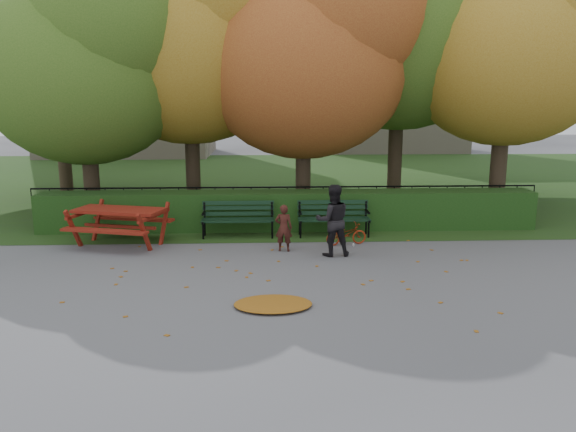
{
  "coord_description": "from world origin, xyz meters",
  "views": [
    {
      "loc": [
        -0.64,
        -10.08,
        3.37
      ],
      "look_at": [
        -0.15,
        1.34,
        1.0
      ],
      "focal_mm": 35.0,
      "sensor_mm": 36.0,
      "label": 1
    }
  ],
  "objects_px": {
    "bench_left": "(238,216)",
    "tree_c": "(316,46)",
    "bicycle": "(346,234)",
    "tree_b": "(200,27)",
    "picnic_table": "(119,217)",
    "tree_e": "(523,37)",
    "tree_a": "(92,56)",
    "tree_f": "(62,27)",
    "adult": "(333,220)",
    "tree_d": "(415,10)",
    "child": "(284,228)",
    "bench_right": "(333,215)",
    "tree_g": "(523,41)"
  },
  "relations": [
    {
      "from": "picnic_table",
      "to": "bicycle",
      "type": "bearing_deg",
      "value": 13.36
    },
    {
      "from": "tree_b",
      "to": "bench_left",
      "type": "distance_m",
      "value": 5.87
    },
    {
      "from": "bench_left",
      "to": "tree_c",
      "type": "bearing_deg",
      "value": 46.64
    },
    {
      "from": "tree_a",
      "to": "bench_left",
      "type": "relative_size",
      "value": 4.16
    },
    {
      "from": "tree_b",
      "to": "picnic_table",
      "type": "bearing_deg",
      "value": -112.76
    },
    {
      "from": "tree_e",
      "to": "bicycle",
      "type": "height_order",
      "value": "tree_e"
    },
    {
      "from": "tree_a",
      "to": "tree_g",
      "type": "relative_size",
      "value": 0.88
    },
    {
      "from": "tree_d",
      "to": "tree_g",
      "type": "relative_size",
      "value": 1.12
    },
    {
      "from": "tree_e",
      "to": "picnic_table",
      "type": "xyz_separation_m",
      "value": [
        -10.56,
        -2.83,
        -4.4
      ]
    },
    {
      "from": "bench_left",
      "to": "bicycle",
      "type": "bearing_deg",
      "value": -20.2
    },
    {
      "from": "tree_c",
      "to": "bicycle",
      "type": "height_order",
      "value": "tree_c"
    },
    {
      "from": "tree_f",
      "to": "picnic_table",
      "type": "distance_m",
      "value": 8.62
    },
    {
      "from": "tree_c",
      "to": "tree_f",
      "type": "bearing_deg",
      "value": 157.65
    },
    {
      "from": "tree_e",
      "to": "tree_a",
      "type": "bearing_deg",
      "value": -179.06
    },
    {
      "from": "tree_a",
      "to": "tree_d",
      "type": "height_order",
      "value": "tree_d"
    },
    {
      "from": "bench_left",
      "to": "adult",
      "type": "bearing_deg",
      "value": -40.73
    },
    {
      "from": "child",
      "to": "adult",
      "type": "distance_m",
      "value": 1.16
    },
    {
      "from": "bench_left",
      "to": "picnic_table",
      "type": "distance_m",
      "value": 2.85
    },
    {
      "from": "tree_c",
      "to": "bench_left",
      "type": "relative_size",
      "value": 4.44
    },
    {
      "from": "tree_f",
      "to": "tree_c",
      "type": "bearing_deg",
      "value": -22.35
    },
    {
      "from": "tree_c",
      "to": "tree_g",
      "type": "bearing_deg",
      "value": 26.87
    },
    {
      "from": "tree_e",
      "to": "bench_left",
      "type": "relative_size",
      "value": 4.53
    },
    {
      "from": "tree_c",
      "to": "tree_d",
      "type": "height_order",
      "value": "tree_d"
    },
    {
      "from": "tree_c",
      "to": "tree_d",
      "type": "distance_m",
      "value": 3.5
    },
    {
      "from": "bench_left",
      "to": "tree_g",
      "type": "bearing_deg",
      "value": 32.17
    },
    {
      "from": "tree_f",
      "to": "bicycle",
      "type": "distance_m",
      "value": 11.94
    },
    {
      "from": "tree_a",
      "to": "child",
      "type": "bearing_deg",
      "value": -33.68
    },
    {
      "from": "tree_b",
      "to": "tree_e",
      "type": "bearing_deg",
      "value": -6.21
    },
    {
      "from": "tree_e",
      "to": "bench_right",
      "type": "distance_m",
      "value": 7.38
    },
    {
      "from": "tree_d",
      "to": "tree_g",
      "type": "height_order",
      "value": "tree_d"
    },
    {
      "from": "bench_left",
      "to": "tree_f",
      "type": "bearing_deg",
      "value": 136.49
    },
    {
      "from": "tree_f",
      "to": "bench_right",
      "type": "height_order",
      "value": "tree_f"
    },
    {
      "from": "tree_d",
      "to": "tree_e",
      "type": "distance_m",
      "value": 3.15
    },
    {
      "from": "child",
      "to": "adult",
      "type": "bearing_deg",
      "value": 166.23
    },
    {
      "from": "picnic_table",
      "to": "tree_a",
      "type": "bearing_deg",
      "value": 128.86
    },
    {
      "from": "tree_d",
      "to": "bench_right",
      "type": "relative_size",
      "value": 5.32
    },
    {
      "from": "tree_d",
      "to": "tree_a",
      "type": "bearing_deg",
      "value": -169.67
    },
    {
      "from": "bench_right",
      "to": "tree_g",
      "type": "bearing_deg",
      "value": 39.95
    },
    {
      "from": "bench_left",
      "to": "picnic_table",
      "type": "relative_size",
      "value": 0.75
    },
    {
      "from": "tree_b",
      "to": "bench_left",
      "type": "xyz_separation_m",
      "value": [
        1.14,
        -3.04,
        -4.88
      ]
    },
    {
      "from": "tree_a",
      "to": "bench_left",
      "type": "height_order",
      "value": "tree_a"
    },
    {
      "from": "picnic_table",
      "to": "child",
      "type": "bearing_deg",
      "value": 5.35
    },
    {
      "from": "tree_g",
      "to": "picnic_table",
      "type": "relative_size",
      "value": 3.54
    },
    {
      "from": "tree_b",
      "to": "child",
      "type": "distance_m",
      "value": 6.99
    },
    {
      "from": "tree_a",
      "to": "tree_e",
      "type": "relative_size",
      "value": 0.92
    },
    {
      "from": "tree_f",
      "to": "adult",
      "type": "bearing_deg",
      "value": -42.78
    },
    {
      "from": "tree_e",
      "to": "bench_right",
      "type": "bearing_deg",
      "value": -159.13
    },
    {
      "from": "tree_f",
      "to": "bench_left",
      "type": "distance_m",
      "value": 9.56
    },
    {
      "from": "tree_e",
      "to": "tree_f",
      "type": "relative_size",
      "value": 0.89
    },
    {
      "from": "tree_b",
      "to": "picnic_table",
      "type": "distance_m",
      "value": 6.27
    }
  ]
}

